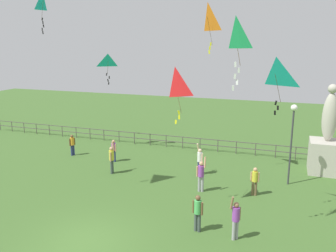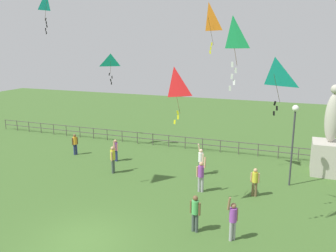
{
  "view_description": "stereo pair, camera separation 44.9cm",
  "coord_description": "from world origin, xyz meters",
  "px_view_note": "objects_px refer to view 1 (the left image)",
  "views": [
    {
      "loc": [
        7.45,
        -11.1,
        7.93
      ],
      "look_at": [
        1.44,
        6.16,
        3.64
      ],
      "focal_mm": 37.51,
      "sensor_mm": 36.0,
      "label": 1
    },
    {
      "loc": [
        7.87,
        -10.95,
        7.93
      ],
      "look_at": [
        1.44,
        6.16,
        3.64
      ],
      "focal_mm": 37.51,
      "sensor_mm": 36.0,
      "label": 2
    }
  ],
  "objects_px": {
    "lamppost": "(292,128)",
    "kite_6": "(207,18)",
    "person_1": "(112,158)",
    "person_6": "(72,144)",
    "kite_7": "(43,2)",
    "person_0": "(200,159)",
    "kite_4": "(235,35)",
    "person_2": "(114,149)",
    "kite_2": "(275,75)",
    "person_7": "(198,211)",
    "person_5": "(255,179)",
    "kite_5": "(175,84)",
    "person_3": "(236,218)",
    "person_4": "(201,174)",
    "statue_monument": "(326,148)",
    "kite_0": "(108,62)"
  },
  "relations": [
    {
      "from": "lamppost",
      "to": "kite_6",
      "type": "distance_m",
      "value": 7.72
    },
    {
      "from": "person_1",
      "to": "person_6",
      "type": "xyz_separation_m",
      "value": [
        -4.45,
        2.32,
        -0.13
      ]
    },
    {
      "from": "kite_7",
      "to": "lamppost",
      "type": "bearing_deg",
      "value": -0.94
    },
    {
      "from": "person_6",
      "to": "kite_7",
      "type": "height_order",
      "value": "kite_7"
    },
    {
      "from": "person_0",
      "to": "kite_4",
      "type": "distance_m",
      "value": 10.3
    },
    {
      "from": "person_2",
      "to": "kite_7",
      "type": "distance_m",
      "value": 10.9
    },
    {
      "from": "person_6",
      "to": "kite_2",
      "type": "height_order",
      "value": "kite_2"
    },
    {
      "from": "person_7",
      "to": "person_5",
      "type": "bearing_deg",
      "value": 67.19
    },
    {
      "from": "kite_4",
      "to": "kite_5",
      "type": "relative_size",
      "value": 1.07
    },
    {
      "from": "kite_4",
      "to": "lamppost",
      "type": "bearing_deg",
      "value": 71.04
    },
    {
      "from": "person_7",
      "to": "kite_5",
      "type": "bearing_deg",
      "value": 129.05
    },
    {
      "from": "person_0",
      "to": "person_5",
      "type": "relative_size",
      "value": 1.24
    },
    {
      "from": "person_3",
      "to": "person_4",
      "type": "relative_size",
      "value": 0.96
    },
    {
      "from": "lamppost",
      "to": "kite_4",
      "type": "relative_size",
      "value": 1.72
    },
    {
      "from": "person_0",
      "to": "kite_4",
      "type": "xyz_separation_m",
      "value": [
        2.88,
        -6.72,
        7.26
      ]
    },
    {
      "from": "person_0",
      "to": "kite_7",
      "type": "xyz_separation_m",
      "value": [
        -11.05,
        0.41,
        9.67
      ]
    },
    {
      "from": "lamppost",
      "to": "person_6",
      "type": "relative_size",
      "value": 3.03
    },
    {
      "from": "person_0",
      "to": "person_6",
      "type": "height_order",
      "value": "person_0"
    },
    {
      "from": "person_5",
      "to": "kite_6",
      "type": "distance_m",
      "value": 9.17
    },
    {
      "from": "person_3",
      "to": "kite_6",
      "type": "relative_size",
      "value": 0.71
    },
    {
      "from": "lamppost",
      "to": "kite_5",
      "type": "bearing_deg",
      "value": -139.25
    },
    {
      "from": "statue_monument",
      "to": "person_2",
      "type": "distance_m",
      "value": 13.81
    },
    {
      "from": "person_2",
      "to": "kite_6",
      "type": "xyz_separation_m",
      "value": [
        6.53,
        -0.84,
        8.45
      ]
    },
    {
      "from": "kite_0",
      "to": "kite_5",
      "type": "distance_m",
      "value": 10.17
    },
    {
      "from": "person_3",
      "to": "kite_4",
      "type": "xyz_separation_m",
      "value": [
        -0.35,
        0.07,
        7.25
      ]
    },
    {
      "from": "person_2",
      "to": "kite_2",
      "type": "distance_m",
      "value": 12.96
    },
    {
      "from": "kite_7",
      "to": "kite_5",
      "type": "bearing_deg",
      "value": -24.36
    },
    {
      "from": "kite_0",
      "to": "statue_monument",
      "type": "bearing_deg",
      "value": 1.73
    },
    {
      "from": "person_5",
      "to": "person_2",
      "type": "bearing_deg",
      "value": 165.49
    },
    {
      "from": "person_4",
      "to": "kite_5",
      "type": "distance_m",
      "value": 5.51
    },
    {
      "from": "person_7",
      "to": "kite_6",
      "type": "distance_m",
      "value": 10.54
    },
    {
      "from": "statue_monument",
      "to": "kite_0",
      "type": "distance_m",
      "value": 15.72
    },
    {
      "from": "kite_5",
      "to": "person_7",
      "type": "bearing_deg",
      "value": -50.95
    },
    {
      "from": "person_1",
      "to": "kite_5",
      "type": "height_order",
      "value": "kite_5"
    },
    {
      "from": "person_5",
      "to": "kite_7",
      "type": "relative_size",
      "value": 0.56
    },
    {
      "from": "person_0",
      "to": "kite_6",
      "type": "xyz_separation_m",
      "value": [
        0.35,
        -0.41,
        8.36
      ]
    },
    {
      "from": "lamppost",
      "to": "person_2",
      "type": "bearing_deg",
      "value": 178.53
    },
    {
      "from": "person_2",
      "to": "person_4",
      "type": "height_order",
      "value": "person_4"
    },
    {
      "from": "kite_0",
      "to": "kite_7",
      "type": "relative_size",
      "value": 0.78
    },
    {
      "from": "kite_0",
      "to": "kite_6",
      "type": "relative_size",
      "value": 0.79
    },
    {
      "from": "person_3",
      "to": "kite_6",
      "type": "bearing_deg",
      "value": 114.25
    },
    {
      "from": "kite_2",
      "to": "person_1",
      "type": "bearing_deg",
      "value": 163.13
    },
    {
      "from": "kite_4",
      "to": "person_1",
      "type": "bearing_deg",
      "value": 147.94
    },
    {
      "from": "person_1",
      "to": "person_6",
      "type": "bearing_deg",
      "value": 152.46
    },
    {
      "from": "kite_0",
      "to": "person_6",
      "type": "bearing_deg",
      "value": -139.82
    },
    {
      "from": "person_0",
      "to": "kite_6",
      "type": "relative_size",
      "value": 0.7
    },
    {
      "from": "statue_monument",
      "to": "person_5",
      "type": "distance_m",
      "value": 6.37
    },
    {
      "from": "person_1",
      "to": "person_2",
      "type": "bearing_deg",
      "value": 114.63
    },
    {
      "from": "kite_2",
      "to": "person_3",
      "type": "bearing_deg",
      "value": -115.28
    },
    {
      "from": "kite_4",
      "to": "kite_6",
      "type": "relative_size",
      "value": 0.98
    }
  ]
}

